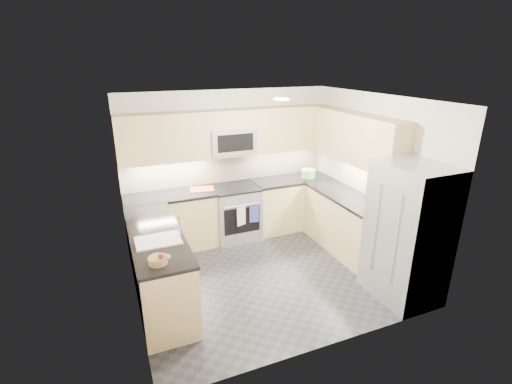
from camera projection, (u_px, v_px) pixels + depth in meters
The scene contains 36 objects.
floor at pixel (265, 273), 5.45m from camera, with size 3.60×3.20×0.00m, color #232328.
ceiling at pixel (267, 99), 4.60m from camera, with size 3.60×3.20×0.02m, color beige.
wall_back at pixel (228, 164), 6.41m from camera, with size 3.60×0.02×2.50m, color beige.
wall_front at pixel (332, 245), 3.63m from camera, with size 3.60×0.02×2.50m, color beige.
wall_left at pixel (127, 213), 4.38m from camera, with size 0.02×3.20×2.50m, color beige.
wall_right at pixel (373, 178), 5.67m from camera, with size 0.02×3.20×2.50m, color beige.
base_cab_back_left at pixel (172, 223), 6.03m from camera, with size 1.42×0.60×0.90m, color #D4BE80.
base_cab_back_right at pixel (291, 204), 6.82m from camera, with size 1.42×0.60×0.90m, color #D4BE80.
base_cab_right at pixel (347, 225), 5.97m from camera, with size 0.60×1.70×0.90m, color #D4BE80.
base_cab_peninsula at pixel (159, 267), 4.76m from camera, with size 0.60×2.00×0.90m, color #D4BE80.
countertop_back_left at pixel (170, 196), 5.87m from camera, with size 1.42×0.63×0.04m, color black.
countertop_back_right at pixel (292, 179), 6.66m from camera, with size 1.42×0.63×0.04m, color black.
countertop_right at pixel (349, 197), 5.81m from camera, with size 0.63×1.70×0.04m, color black.
countertop_peninsula at pixel (155, 234), 4.60m from camera, with size 0.63×2.00×0.04m, color black.
upper_cab_back at pixel (231, 133), 6.06m from camera, with size 3.60×0.35×0.75m, color #D4BE80.
upper_cab_right at pixel (356, 138), 5.65m from camera, with size 0.35×1.95×0.75m, color #D4BE80.
backsplash_back at pixel (229, 167), 6.43m from camera, with size 3.60×0.01×0.51m, color tan.
backsplash_right at pixel (355, 173), 6.08m from camera, with size 0.01×2.30×0.51m, color tan.
gas_range at pixel (236, 213), 6.40m from camera, with size 0.76×0.65×0.91m, color #ADB0B5.
range_cooktop at pixel (235, 188), 6.24m from camera, with size 0.76×0.65×0.03m, color black.
oven_door_glass at pixel (242, 220), 6.12m from camera, with size 0.62×0.02×0.45m, color black.
oven_handle at pixel (242, 206), 6.01m from camera, with size 0.02×0.02×0.60m, color #B2B5BA.
microwave at pixel (232, 140), 6.08m from camera, with size 0.76×0.40×0.40m, color #A5A7AD.
microwave_door at pixel (236, 143), 5.91m from camera, with size 0.60×0.01×0.28m, color black.
refrigerator at pixel (408, 233), 4.67m from camera, with size 0.70×0.90×1.80m, color #ACAFB4.
fridge_handle_left at pixel (395, 241), 4.36m from camera, with size 0.02×0.02×1.20m, color #B2B5BA.
fridge_handle_right at pixel (375, 229), 4.67m from camera, with size 0.02×0.02×1.20m, color #B2B5BA.
sink_basin at pixel (159, 246), 4.39m from camera, with size 0.52×0.38×0.16m, color white.
faucet at pixel (179, 227), 4.42m from camera, with size 0.03×0.03×0.28m, color silver.
utensil_bowl at pixel (309, 173), 6.68m from camera, with size 0.26×0.26×0.15m, color #5BA245.
cutting_board at pixel (202, 189), 6.09m from camera, with size 0.38×0.27×0.01m, color #C33F12.
fruit_basket at pixel (158, 260), 3.89m from camera, with size 0.20×0.20×0.07m, color #A6884D.
fruit_apple at pixel (161, 256), 3.83m from camera, with size 0.07×0.07×0.07m, color #A71328.
fruit_pear at pixel (167, 257), 3.80m from camera, with size 0.06×0.06×0.06m, color #5BC554.
dish_towel_check at pixel (241, 216), 6.04m from camera, with size 0.17×0.01×0.33m, color white.
dish_towel_blue at pixel (254, 214), 6.12m from camera, with size 0.16×0.01×0.30m, color navy.
Camera 1 is at (-1.93, -4.30, 2.98)m, focal length 26.00 mm.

